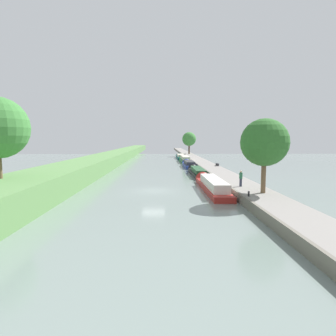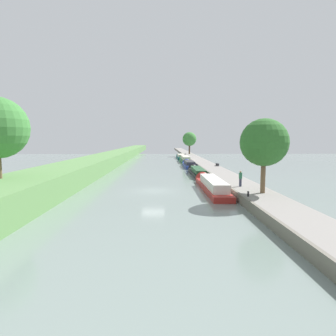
# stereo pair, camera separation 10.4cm
# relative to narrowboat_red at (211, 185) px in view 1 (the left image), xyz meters

# --- Properties ---
(ground_plane) EXTENTS (160.00, 160.00, 0.00)m
(ground_plane) POSITION_rel_narrowboat_red_xyz_m (-6.58, -0.54, -0.58)
(ground_plane) COLOR slate
(left_grassy_bank) EXTENTS (6.22, 260.00, 2.39)m
(left_grassy_bank) POSITION_rel_narrowboat_red_xyz_m (-17.81, -0.54, 0.62)
(left_grassy_bank) COLOR #5B894C
(left_grassy_bank) RESTS_ON ground_plane
(right_towpath) EXTENTS (3.57, 260.00, 0.80)m
(right_towpath) POSITION_rel_narrowboat_red_xyz_m (3.33, -0.54, -0.18)
(right_towpath) COLOR gray
(right_towpath) RESTS_ON ground_plane
(stone_quay) EXTENTS (0.25, 260.00, 0.85)m
(stone_quay) POSITION_rel_narrowboat_red_xyz_m (1.42, -0.54, -0.15)
(stone_quay) COLOR #6B665B
(stone_quay) RESTS_ON ground_plane
(narrowboat_red) EXTENTS (1.99, 14.30, 2.11)m
(narrowboat_red) POSITION_rel_narrowboat_red_xyz_m (0.00, 0.00, 0.00)
(narrowboat_red) COLOR maroon
(narrowboat_red) RESTS_ON ground_plane
(narrowboat_black) EXTENTS (1.83, 13.07, 1.79)m
(narrowboat_black) POSITION_rel_narrowboat_red_xyz_m (0.07, 13.92, -0.10)
(narrowboat_black) COLOR black
(narrowboat_black) RESTS_ON ground_plane
(narrowboat_blue) EXTENTS (2.04, 10.94, 1.98)m
(narrowboat_blue) POSITION_rel_narrowboat_red_xyz_m (-0.04, 27.28, -0.05)
(narrowboat_blue) COLOR #283D93
(narrowboat_blue) RESTS_ON ground_plane
(narrowboat_green) EXTENTS (1.96, 15.27, 2.13)m
(narrowboat_green) POSITION_rel_narrowboat_red_xyz_m (0.16, 40.10, 0.07)
(narrowboat_green) COLOR #1E6033
(narrowboat_green) RESTS_ON ground_plane
(narrowboat_teal) EXTENTS (2.15, 12.23, 2.04)m
(narrowboat_teal) POSITION_rel_narrowboat_red_xyz_m (-0.06, 54.33, -0.06)
(narrowboat_teal) COLOR #195B60
(narrowboat_teal) RESTS_ON ground_plane
(tree_rightbank_near) EXTENTS (4.32, 4.32, 6.79)m
(tree_rightbank_near) POSITION_rel_narrowboat_red_xyz_m (3.66, -6.26, 4.82)
(tree_rightbank_near) COLOR brown
(tree_rightbank_near) RESTS_ON right_towpath
(tree_rightbank_midnear) EXTENTS (4.61, 4.61, 7.29)m
(tree_rightbank_midnear) POSITION_rel_narrowboat_red_xyz_m (3.55, 63.80, 5.17)
(tree_rightbank_midnear) COLOR #4C3828
(tree_rightbank_midnear) RESTS_ON right_towpath
(person_walking) EXTENTS (0.34, 0.34, 1.66)m
(person_walking) POSITION_rel_narrowboat_red_xyz_m (2.60, -2.63, 1.09)
(person_walking) COLOR #282D42
(person_walking) RESTS_ON right_towpath
(mooring_bollard_near) EXTENTS (0.16, 0.16, 0.45)m
(mooring_bollard_near) POSITION_rel_narrowboat_red_xyz_m (1.84, -7.90, 0.45)
(mooring_bollard_near) COLOR black
(mooring_bollard_near) RESTS_ON right_towpath
(mooring_bollard_far) EXTENTS (0.16, 0.16, 0.45)m
(mooring_bollard_far) POSITION_rel_narrowboat_red_xyz_m (1.84, 59.19, 0.45)
(mooring_bollard_far) COLOR black
(mooring_bollard_far) RESTS_ON right_towpath
(park_bench) EXTENTS (0.44, 1.50, 0.47)m
(park_bench) POSITION_rel_narrowboat_red_xyz_m (4.67, 20.63, 0.57)
(park_bench) COLOR #333338
(park_bench) RESTS_ON right_towpath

